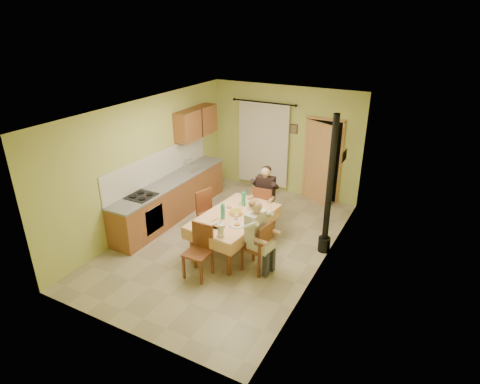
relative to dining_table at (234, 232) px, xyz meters
The scene contains 17 objects.
floor 0.50m from the dining_table, 147.31° to the left, with size 4.00×6.00×0.01m, color tan.
room_shell 1.48m from the dining_table, 147.31° to the left, with size 4.04×6.04×2.82m.
kitchen_run 2.06m from the dining_table, 163.86° to the left, with size 0.64×3.64×1.56m.
upper_cabinets 3.21m from the dining_table, 138.12° to the left, with size 0.35×1.40×0.70m, color brown.
curtain 3.30m from the dining_table, 104.92° to the left, with size 1.70×0.07×2.22m.
doorway 3.22m from the dining_table, 76.05° to the left, with size 0.96×0.43×2.15m.
dining_table is the anchor object (origin of this frame).
tableware 0.46m from the dining_table, 85.13° to the right, with size 0.74×1.62×0.33m.
chair_far 1.14m from the dining_table, 83.26° to the left, with size 0.48×0.48×1.00m.
chair_near 1.13m from the dining_table, 96.71° to the right, with size 0.43×0.43×0.99m.
chair_right 0.85m from the dining_table, 31.79° to the right, with size 0.49×0.49×1.00m.
chair_left 0.81m from the dining_table, 160.47° to the left, with size 0.54×0.54×0.98m.
man_far 1.26m from the dining_table, 83.42° to the left, with size 0.61×0.49×1.39m.
man_right 0.97m from the dining_table, 32.19° to the right, with size 0.51×0.62×1.39m.
stove_flue 1.92m from the dining_table, 25.34° to the left, with size 0.24×0.24×2.80m.
picture_back 3.43m from the dining_table, 90.34° to the left, with size 0.19×0.03×0.23m, color black.
picture_right 2.63m from the dining_table, 38.89° to the left, with size 0.03×0.31×0.21m, color brown.
Camera 1 is at (3.66, -6.31, 4.39)m, focal length 30.00 mm.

